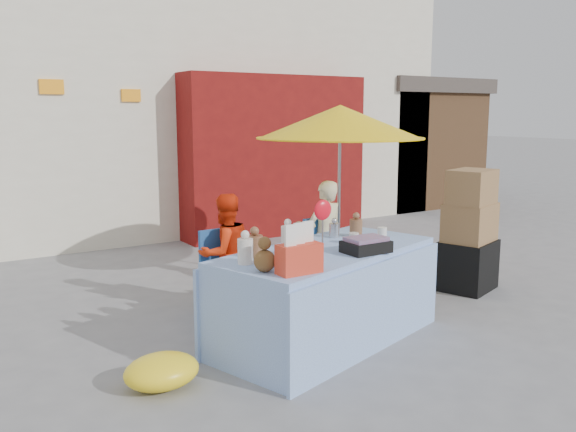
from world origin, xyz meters
TOP-DOWN VIEW (x-y plane):
  - ground at (0.00, 0.00)m, footprint 80.00×80.00m
  - backdrop at (0.52, 7.52)m, footprint 14.00×8.00m
  - market_table at (0.01, -0.20)m, footprint 2.37×1.59m
  - chair_left at (-0.36, 0.88)m, footprint 0.52×0.51m
  - chair_right at (0.89, 0.88)m, footprint 0.52×0.51m
  - vendor_orange at (-0.35, 1.02)m, footprint 0.63×0.51m
  - vendor_beige at (0.90, 1.02)m, footprint 0.49×0.34m
  - umbrella at (1.20, 1.17)m, footprint 1.90×1.90m
  - box_stack at (2.32, 0.21)m, footprint 0.75×0.68m
  - tarp_bundle at (-1.56, -0.31)m, footprint 0.60×0.50m

SIDE VIEW (x-z plane):
  - ground at x=0.00m, z-range 0.00..0.00m
  - tarp_bundle at x=-1.56m, z-range 0.00..0.25m
  - chair_left at x=-0.36m, z-range -0.17..0.68m
  - chair_right at x=0.89m, z-range -0.17..0.68m
  - market_table at x=0.01m, z-range -0.23..1.08m
  - vendor_orange at x=-0.35m, z-range 0.00..1.21m
  - vendor_beige at x=0.90m, z-range 0.00..1.27m
  - box_stack at x=2.32m, z-range -0.05..1.33m
  - umbrella at x=1.20m, z-range 0.85..2.94m
  - backdrop at x=0.52m, z-range -0.80..7.00m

